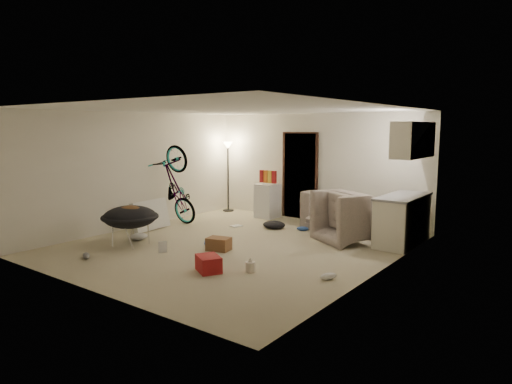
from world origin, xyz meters
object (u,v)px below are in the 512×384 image
Objects in this scene: saucer_chair at (130,222)px; mini_fridge at (268,201)px; floor_lamp at (228,161)px; juicer at (250,266)px; kitchen_counter at (403,221)px; tv_box at (151,215)px; sofa at (350,217)px; armchair at (355,222)px; drink_case_a at (219,244)px; drink_case_b at (209,264)px; bicycle at (176,203)px.

mini_fridge is at bearing 82.36° from saucer_chair.
floor_lamp is 5.30m from juicer.
mini_fridge is 3.73m from saucer_chair.
saucer_chair is 2.76m from juicer.
tv_box is at bearing -156.61° from kitchen_counter.
sofa is 9.30× the size of juicer.
armchair is 2.81m from mini_fridge.
kitchen_counter is 1.44× the size of saucer_chair.
armchair is at bearing 81.06° from juicer.
kitchen_counter is 1.38× the size of armchair.
armchair is at bearing 19.25° from tv_box.
saucer_chair is at bearing -168.72° from drink_case_a.
bicycle is at bearing 174.23° from drink_case_b.
saucer_chair is at bearing 72.01° from armchair.
kitchen_counter reaches higher than sofa.
drink_case_a is (-1.63, -2.14, -0.24)m from armchair.
saucer_chair is at bearing -61.27° from tv_box.
bicycle reaches higher than armchair.
armchair is (0.46, -0.74, 0.06)m from sofa.
drink_case_a is (-2.45, -2.43, -0.33)m from kitchen_counter.
bicycle is 2.22× the size of mini_fridge.
drink_case_a reaches higher than juicer.
mini_fridge is 2.87m from tv_box.
juicer is (-0.44, -2.78, -0.27)m from armchair.
mini_fridge is at bearing -34.37° from bicycle.
sofa is 4.77× the size of drink_case_b.
tv_box is (-4.73, -2.05, -0.12)m from kitchen_counter.
kitchen_counter is 3.56× the size of drink_case_b.
bicycle is at bearing 85.06° from tv_box.
drink_case_b is (-0.49, -3.90, -0.17)m from sofa.
mini_fridge is at bearing 143.66° from drink_case_b.
armchair is at bearing 103.54° from drink_case_b.
mini_fridge reaches higher than saucer_chair.
drink_case_b is (2.96, -2.15, -0.36)m from bicycle.
bicycle is at bearing -121.72° from mini_fridge.
armchair is at bearing -160.54° from kitchen_counter.
mini_fridge reaches higher than juicer.
armchair is 3.30m from drink_case_b.
bicycle is (-3.91, -1.00, 0.12)m from armchair.
drink_case_b is (2.96, -1.40, -0.20)m from tv_box.
drink_case_b is at bearing -30.24° from tv_box.
bicycle reaches higher than drink_case_a.
drink_case_b is (2.23, -0.30, -0.32)m from saucer_chair.
floor_lamp is 3.99m from saucer_chair.
sofa is 4.51m from saucer_chair.
floor_lamp is at bearing 157.04° from drink_case_b.
floor_lamp is 1.73× the size of saucer_chair.
armchair is 2.72× the size of drink_case_a.
saucer_chair is (-3.99, -3.15, 0.00)m from kitchen_counter.
mini_fridge is 4.27m from juicer.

